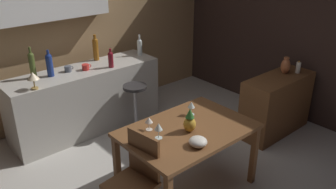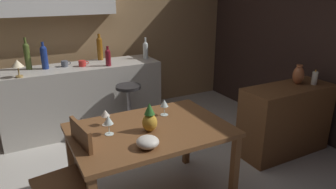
{
  "view_description": "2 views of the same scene",
  "coord_description": "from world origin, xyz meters",
  "px_view_note": "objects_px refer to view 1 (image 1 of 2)",
  "views": [
    {
      "loc": [
        -2.1,
        -2.53,
        2.52
      ],
      "look_at": [
        0.4,
        0.35,
        0.79
      ],
      "focal_mm": 37.41,
      "sensor_mm": 36.0,
      "label": 1
    },
    {
      "loc": [
        -0.88,
        -2.47,
        1.87
      ],
      "look_at": [
        0.61,
        0.36,
        0.75
      ],
      "focal_mm": 32.33,
      "sensor_mm": 36.0,
      "label": 2
    }
  ],
  "objects_px": {
    "dining_table": "(188,135)",
    "cup_slate": "(68,69)",
    "wine_bottle_olive": "(32,64)",
    "pillar_candle_tall": "(298,68)",
    "wine_bottle_ruby": "(111,59)",
    "bar_stool": "(136,107)",
    "sideboard_cabinet": "(276,105)",
    "pineapple_centerpiece": "(190,122)",
    "fruit_bowl": "(198,142)",
    "wine_bottle_clear": "(140,46)",
    "wine_glass_center": "(191,105)",
    "wine_glass_left": "(149,120)",
    "vase_copper": "(286,66)",
    "chair_near_window": "(136,177)",
    "counter_lamp": "(33,77)",
    "wine_glass_right": "(158,127)",
    "cup_red": "(86,67)",
    "wine_bottle_amber": "(96,48)",
    "wine_bottle_cobalt": "(49,64)"
  },
  "relations": [
    {
      "from": "dining_table",
      "to": "wine_bottle_clear",
      "type": "distance_m",
      "value": 2.06
    },
    {
      "from": "pineapple_centerpiece",
      "to": "counter_lamp",
      "type": "bearing_deg",
      "value": 117.82
    },
    {
      "from": "wine_bottle_ruby",
      "to": "counter_lamp",
      "type": "distance_m",
      "value": 1.08
    },
    {
      "from": "wine_glass_center",
      "to": "cup_red",
      "type": "bearing_deg",
      "value": 103.14
    },
    {
      "from": "dining_table",
      "to": "cup_slate",
      "type": "xyz_separation_m",
      "value": [
        -0.35,
        1.91,
        0.28
      ]
    },
    {
      "from": "sideboard_cabinet",
      "to": "fruit_bowl",
      "type": "height_order",
      "value": "fruit_bowl"
    },
    {
      "from": "dining_table",
      "to": "wine_bottle_ruby",
      "type": "distance_m",
      "value": 1.74
    },
    {
      "from": "wine_glass_right",
      "to": "wine_bottle_cobalt",
      "type": "height_order",
      "value": "wine_bottle_cobalt"
    },
    {
      "from": "sideboard_cabinet",
      "to": "pineapple_centerpiece",
      "type": "height_order",
      "value": "pineapple_centerpiece"
    },
    {
      "from": "cup_slate",
      "to": "sideboard_cabinet",
      "type": "bearing_deg",
      "value": -40.61
    },
    {
      "from": "wine_bottle_ruby",
      "to": "wine_bottle_olive",
      "type": "bearing_deg",
      "value": 162.97
    },
    {
      "from": "wine_glass_left",
      "to": "sideboard_cabinet",
      "type": "bearing_deg",
      "value": -4.11
    },
    {
      "from": "wine_bottle_ruby",
      "to": "cup_red",
      "type": "bearing_deg",
      "value": 156.83
    },
    {
      "from": "wine_bottle_clear",
      "to": "counter_lamp",
      "type": "distance_m",
      "value": 1.71
    },
    {
      "from": "bar_stool",
      "to": "wine_bottle_clear",
      "type": "relative_size",
      "value": 2.27
    },
    {
      "from": "chair_near_window",
      "to": "vase_copper",
      "type": "height_order",
      "value": "vase_copper"
    },
    {
      "from": "chair_near_window",
      "to": "wine_bottle_olive",
      "type": "xyz_separation_m",
      "value": [
        -0.08,
        2.02,
        0.58
      ]
    },
    {
      "from": "dining_table",
      "to": "chair_near_window",
      "type": "xyz_separation_m",
      "value": [
        -0.7,
        -0.04,
        -0.15
      ]
    },
    {
      "from": "sideboard_cabinet",
      "to": "bar_stool",
      "type": "xyz_separation_m",
      "value": [
        -1.47,
        1.26,
        -0.04
      ]
    },
    {
      "from": "dining_table",
      "to": "pineapple_centerpiece",
      "type": "height_order",
      "value": "pineapple_centerpiece"
    },
    {
      "from": "wine_bottle_olive",
      "to": "pillar_candle_tall",
      "type": "relative_size",
      "value": 2.28
    },
    {
      "from": "pineapple_centerpiece",
      "to": "cup_slate",
      "type": "distance_m",
      "value": 1.99
    },
    {
      "from": "wine_glass_center",
      "to": "wine_bottle_olive",
      "type": "distance_m",
      "value": 2.06
    },
    {
      "from": "pineapple_centerpiece",
      "to": "fruit_bowl",
      "type": "xyz_separation_m",
      "value": [
        -0.13,
        -0.25,
        -0.06
      ]
    },
    {
      "from": "sideboard_cabinet",
      "to": "bar_stool",
      "type": "height_order",
      "value": "sideboard_cabinet"
    },
    {
      "from": "pineapple_centerpiece",
      "to": "cup_slate",
      "type": "xyz_separation_m",
      "value": [
        -0.33,
        1.96,
        0.09
      ]
    },
    {
      "from": "wine_glass_left",
      "to": "fruit_bowl",
      "type": "relative_size",
      "value": 0.82
    },
    {
      "from": "wine_glass_left",
      "to": "pillar_candle_tall",
      "type": "relative_size",
      "value": 0.81
    },
    {
      "from": "sideboard_cabinet",
      "to": "vase_copper",
      "type": "relative_size",
      "value": 4.79
    },
    {
      "from": "wine_bottle_olive",
      "to": "cup_red",
      "type": "xyz_separation_m",
      "value": [
        0.64,
        -0.16,
        -0.15
      ]
    },
    {
      "from": "wine_glass_right",
      "to": "wine_bottle_clear",
      "type": "bearing_deg",
      "value": 58.02
    },
    {
      "from": "dining_table",
      "to": "counter_lamp",
      "type": "xyz_separation_m",
      "value": [
        -0.91,
        1.63,
        0.4
      ]
    },
    {
      "from": "wine_bottle_ruby",
      "to": "wine_glass_right",
      "type": "bearing_deg",
      "value": -107.5
    },
    {
      "from": "cup_slate",
      "to": "wine_glass_center",
      "type": "bearing_deg",
      "value": -71.1
    },
    {
      "from": "dining_table",
      "to": "chair_near_window",
      "type": "relative_size",
      "value": 1.46
    },
    {
      "from": "chair_near_window",
      "to": "counter_lamp",
      "type": "relative_size",
      "value": 4.41
    },
    {
      "from": "wine_bottle_olive",
      "to": "fruit_bowl",
      "type": "bearing_deg",
      "value": -74.7
    },
    {
      "from": "wine_bottle_ruby",
      "to": "bar_stool",
      "type": "bearing_deg",
      "value": -68.13
    },
    {
      "from": "chair_near_window",
      "to": "wine_glass_left",
      "type": "distance_m",
      "value": 0.58
    },
    {
      "from": "dining_table",
      "to": "wine_bottle_ruby",
      "type": "height_order",
      "value": "wine_bottle_ruby"
    },
    {
      "from": "fruit_bowl",
      "to": "wine_bottle_clear",
      "type": "xyz_separation_m",
      "value": [
        0.95,
        2.16,
        0.25
      ]
    },
    {
      "from": "wine_bottle_amber",
      "to": "wine_bottle_ruby",
      "type": "bearing_deg",
      "value": -91.05
    },
    {
      "from": "fruit_bowl",
      "to": "wine_bottle_clear",
      "type": "height_order",
      "value": "wine_bottle_clear"
    },
    {
      "from": "fruit_bowl",
      "to": "wine_bottle_amber",
      "type": "distance_m",
      "value": 2.42
    },
    {
      "from": "chair_near_window",
      "to": "wine_bottle_ruby",
      "type": "xyz_separation_m",
      "value": [
        0.87,
        1.73,
        0.52
      ]
    },
    {
      "from": "wine_glass_left",
      "to": "wine_glass_center",
      "type": "relative_size",
      "value": 0.93
    },
    {
      "from": "wine_bottle_amber",
      "to": "dining_table",
      "type": "bearing_deg",
      "value": -94.88
    },
    {
      "from": "bar_stool",
      "to": "pillar_candle_tall",
      "type": "bearing_deg",
      "value": -36.68
    },
    {
      "from": "dining_table",
      "to": "bar_stool",
      "type": "xyz_separation_m",
      "value": [
        0.31,
        1.35,
        -0.28
      ]
    },
    {
      "from": "wine_bottle_ruby",
      "to": "wine_bottle_amber",
      "type": "distance_m",
      "value": 0.41
    }
  ]
}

